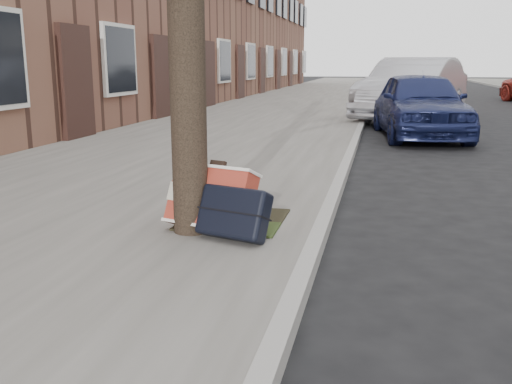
% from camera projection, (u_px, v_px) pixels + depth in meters
% --- Properties ---
extents(ground, '(120.00, 120.00, 0.00)m').
position_uv_depth(ground, '(510.00, 313.00, 3.36)').
color(ground, black).
rests_on(ground, ground).
extents(near_sidewalk, '(5.00, 70.00, 0.12)m').
position_uv_depth(near_sidewalk, '(291.00, 107.00, 18.41)').
color(near_sidewalk, gray).
rests_on(near_sidewalk, ground).
extents(house_near, '(6.80, 40.00, 7.00)m').
position_uv_depth(house_near, '(130.00, 2.00, 19.85)').
color(house_near, brown).
rests_on(house_near, ground).
extents(dirt_patch, '(0.85, 0.85, 0.02)m').
position_uv_depth(dirt_patch, '(234.00, 219.00, 4.90)').
color(dirt_patch, black).
rests_on(dirt_patch, near_sidewalk).
extents(suitcase_red, '(0.78, 0.58, 0.54)m').
position_uv_depth(suitcase_red, '(211.00, 199.00, 4.52)').
color(suitcase_red, maroon).
rests_on(suitcase_red, near_sidewalk).
extents(suitcase_navy, '(0.62, 0.47, 0.43)m').
position_uv_depth(suitcase_navy, '(234.00, 212.00, 4.32)').
color(suitcase_navy, black).
rests_on(suitcase_navy, near_sidewalk).
extents(car_near_front, '(2.01, 3.98, 1.30)m').
position_uv_depth(car_near_front, '(420.00, 104.00, 11.18)').
color(car_near_front, '#171D47').
rests_on(car_near_front, ground).
extents(car_near_mid, '(3.09, 5.08, 1.58)m').
position_uv_depth(car_near_mid, '(413.00, 89.00, 14.34)').
color(car_near_mid, '#B4B6BE').
rests_on(car_near_mid, ground).
extents(car_near_back, '(3.16, 5.12, 1.32)m').
position_uv_depth(car_near_back, '(400.00, 83.00, 23.11)').
color(car_near_back, '#333337').
rests_on(car_near_back, ground).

